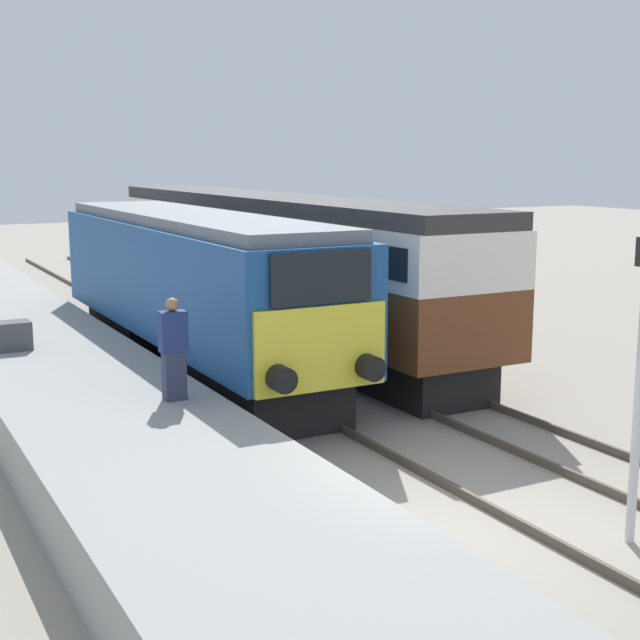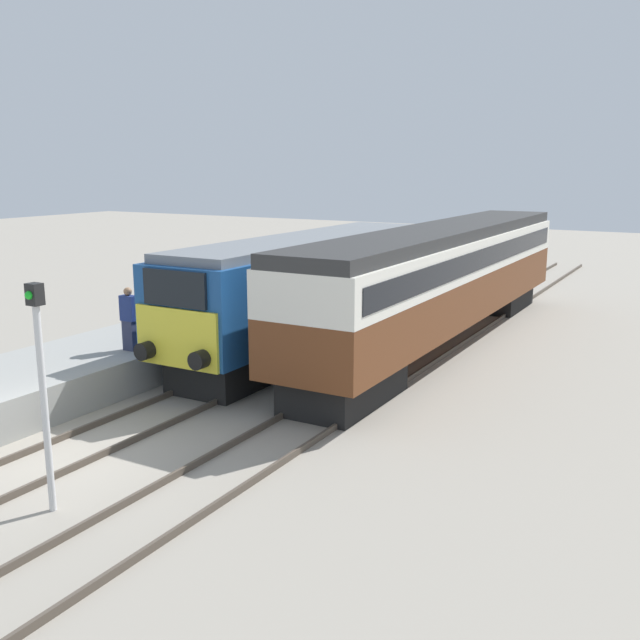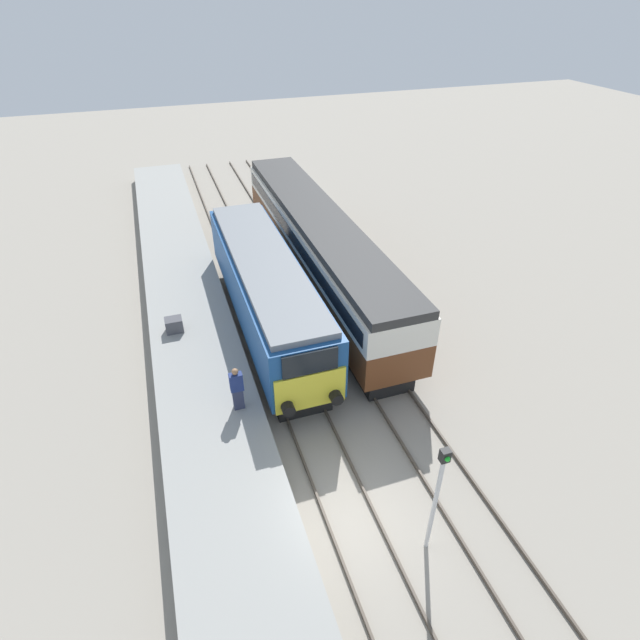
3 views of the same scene
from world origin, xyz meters
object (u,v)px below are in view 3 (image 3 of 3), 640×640
object	(u,v)px
signal_post	(437,493)
luggage_crate	(174,325)
locomotive	(266,292)
person_on_platform	(237,389)
passenger_carriage	(319,243)

from	to	relation	value
signal_post	luggage_crate	world-z (taller)	signal_post
locomotive	person_on_platform	world-z (taller)	locomotive
signal_post	luggage_crate	size ratio (longest dim) A/B	5.66
person_on_platform	luggage_crate	bearing A→B (deg)	107.47
locomotive	signal_post	size ratio (longest dim) A/B	3.24
passenger_carriage	luggage_crate	distance (m)	8.12
passenger_carriage	person_on_platform	xyz separation A→B (m)	(-5.73, -8.48, -0.57)
passenger_carriage	signal_post	bearing A→B (deg)	-96.65
locomotive	luggage_crate	bearing A→B (deg)	-178.93
locomotive	person_on_platform	size ratio (longest dim) A/B	7.48
luggage_crate	passenger_carriage	bearing A→B (deg)	23.07
passenger_carriage	person_on_platform	world-z (taller)	passenger_carriage
person_on_platform	signal_post	world-z (taller)	signal_post
passenger_carriage	luggage_crate	world-z (taller)	passenger_carriage
passenger_carriage	person_on_platform	distance (m)	10.25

